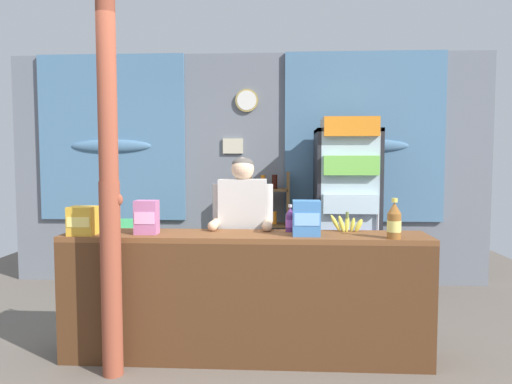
% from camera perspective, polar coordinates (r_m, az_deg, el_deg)
% --- Properties ---
extents(ground_plane, '(7.72, 7.72, 0.00)m').
position_cam_1_polar(ground_plane, '(4.45, -2.68, -16.00)').
color(ground_plane, '#665B51').
extents(back_wall_curtained, '(5.75, 0.22, 2.76)m').
position_cam_1_polar(back_wall_curtained, '(5.84, -1.18, 3.18)').
color(back_wall_curtained, slate).
rests_on(back_wall_curtained, ground).
extents(stall_counter, '(2.74, 0.45, 0.96)m').
position_cam_1_polar(stall_counter, '(3.64, -1.44, -11.20)').
color(stall_counter, brown).
rests_on(stall_counter, ground).
extents(timber_post, '(0.17, 0.14, 2.74)m').
position_cam_1_polar(timber_post, '(3.46, -16.94, 0.26)').
color(timber_post, brown).
rests_on(timber_post, ground).
extents(drink_fridge, '(0.68, 0.71, 1.95)m').
position_cam_1_polar(drink_fridge, '(5.35, 10.67, -0.97)').
color(drink_fridge, '#232328').
rests_on(drink_fridge, ground).
extents(bottle_shelf_rack, '(0.48, 0.28, 1.36)m').
position_cam_1_polar(bottle_shelf_rack, '(5.57, 1.51, -4.34)').
color(bottle_shelf_rack, brown).
rests_on(bottle_shelf_rack, ground).
extents(plastic_lawn_chair, '(0.45, 0.45, 0.86)m').
position_cam_1_polar(plastic_lawn_chair, '(5.40, -15.03, -7.11)').
color(plastic_lawn_chair, '#4CC675').
rests_on(plastic_lawn_chair, ground).
extents(shopkeeper, '(0.50, 0.42, 1.53)m').
position_cam_1_polar(shopkeeper, '(4.03, -1.59, -4.00)').
color(shopkeeper, '#28282D').
rests_on(shopkeeper, ground).
extents(soda_bottle_iced_tea, '(0.10, 0.10, 0.29)m').
position_cam_1_polar(soda_bottle_iced_tea, '(3.55, 16.01, -3.38)').
color(soda_bottle_iced_tea, brown).
rests_on(soda_bottle_iced_tea, stall_counter).
extents(soda_bottle_grape_soda, '(0.07, 0.07, 0.21)m').
position_cam_1_polar(soda_bottle_grape_soda, '(3.74, 4.05, -3.34)').
color(soda_bottle_grape_soda, '#56286B').
rests_on(soda_bottle_grape_soda, stall_counter).
extents(soda_bottle_cola, '(0.07, 0.07, 0.24)m').
position_cam_1_polar(soda_bottle_cola, '(3.94, -16.94, -2.97)').
color(soda_bottle_cola, black).
rests_on(soda_bottle_cola, stall_counter).
extents(snack_box_choco_powder, '(0.19, 0.16, 0.21)m').
position_cam_1_polar(snack_box_choco_powder, '(3.80, -19.81, -3.21)').
color(snack_box_choco_powder, gold).
rests_on(snack_box_choco_powder, stall_counter).
extents(snack_box_wafer, '(0.17, 0.12, 0.25)m').
position_cam_1_polar(snack_box_wafer, '(3.71, -12.80, -2.92)').
color(snack_box_wafer, '#B76699').
rests_on(snack_box_wafer, stall_counter).
extents(snack_box_biscuit, '(0.20, 0.16, 0.26)m').
position_cam_1_polar(snack_box_biscuit, '(3.56, 5.98, -3.09)').
color(snack_box_biscuit, '#3D75B7').
rests_on(snack_box_biscuit, stall_counter).
extents(banana_bunch, '(0.27, 0.06, 0.16)m').
position_cam_1_polar(banana_bunch, '(3.80, 10.70, -3.73)').
color(banana_bunch, '#DBCC42').
rests_on(banana_bunch, stall_counter).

